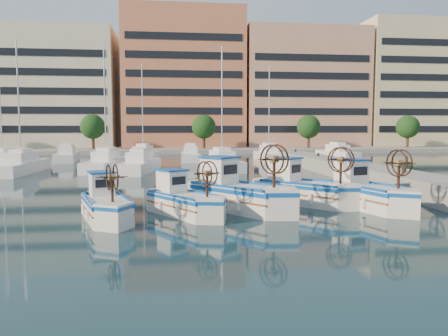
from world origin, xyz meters
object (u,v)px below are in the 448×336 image
Objects in this scene: fishing_boat_c at (237,192)px; fishing_boat_e at (366,191)px; fishing_boat_b at (184,199)px; fishing_boat_a at (106,203)px; fishing_boat_d at (303,188)px.

fishing_boat_c reaches higher than fishing_boat_e.
fishing_boat_c is (2.58, 0.86, 0.18)m from fishing_boat_b.
fishing_boat_d is at bearing -1.18° from fishing_boat_a.
fishing_boat_c reaches higher than fishing_boat_d.
fishing_boat_b is 0.85× the size of fishing_boat_e.
fishing_boat_b is at bearing 167.23° from fishing_boat_e.
fishing_boat_b is (3.36, 0.60, 0.01)m from fishing_boat_a.
fishing_boat_c is 3.90m from fishing_boat_d.
fishing_boat_c reaches higher than fishing_boat_a.
fishing_boat_d is (6.24, 2.23, 0.13)m from fishing_boat_b.
fishing_boat_b is at bearing 159.44° from fishing_boat_c.
fishing_boat_b is 0.89× the size of fishing_boat_d.
fishing_boat_b is 9.01m from fishing_boat_e.
fishing_boat_c is at bearing 161.46° from fishing_boat_e.
fishing_boat_c is at bearing -14.83° from fishing_boat_b.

